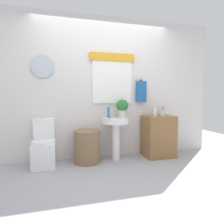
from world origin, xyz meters
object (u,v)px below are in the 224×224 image
at_px(laundry_hamper, 87,147).
at_px(lotion_bottle, 155,111).
at_px(wooden_cabinet, 158,136).
at_px(soap_bottle, 108,112).
at_px(pedestal_sink, 116,129).
at_px(toilet, 44,147).
at_px(potted_plant, 122,107).
at_px(toothbrush_cup, 163,113).

distance_m(laundry_hamper, lotion_bottle, 1.39).
bearing_deg(lotion_bottle, wooden_cabinet, 22.64).
distance_m(laundry_hamper, soap_bottle, 0.70).
bearing_deg(pedestal_sink, soap_bottle, 157.38).
xyz_separation_m(toilet, soap_bottle, (1.10, 0.01, 0.56)).
relative_size(potted_plant, toothbrush_cup, 1.76).
bearing_deg(toilet, toothbrush_cup, -0.41).
xyz_separation_m(pedestal_sink, wooden_cabinet, (0.85, 0.00, -0.18)).
distance_m(wooden_cabinet, potted_plant, 0.90).
height_order(toilet, toothbrush_cup, toothbrush_cup).
height_order(toilet, laundry_hamper, toilet).
distance_m(pedestal_sink, soap_bottle, 0.32).
bearing_deg(potted_plant, laundry_hamper, -174.74).
xyz_separation_m(pedestal_sink, lotion_bottle, (0.75, -0.04, 0.30)).
relative_size(toilet, potted_plant, 2.44).
relative_size(pedestal_sink, lotion_bottle, 4.23).
bearing_deg(toilet, potted_plant, 1.02).
xyz_separation_m(laundry_hamper, wooden_cabinet, (1.36, 0.00, 0.11)).
bearing_deg(lotion_bottle, toilet, 177.80).
bearing_deg(toilet, soap_bottle, 0.74).
distance_m(wooden_cabinet, soap_bottle, 1.07).
bearing_deg(lotion_bottle, soap_bottle, 174.09).
height_order(wooden_cabinet, potted_plant, potted_plant).
bearing_deg(wooden_cabinet, potted_plant, 175.14).
xyz_separation_m(pedestal_sink, potted_plant, (0.14, 0.06, 0.39)).
bearing_deg(pedestal_sink, laundry_hamper, 180.00).
bearing_deg(toothbrush_cup, potted_plant, 177.16).
height_order(soap_bottle, toothbrush_cup, toothbrush_cup).
xyz_separation_m(wooden_cabinet, soap_bottle, (-0.97, 0.05, 0.47)).
xyz_separation_m(pedestal_sink, soap_bottle, (-0.12, 0.05, 0.29)).
bearing_deg(toilet, laundry_hamper, -2.89).
relative_size(soap_bottle, potted_plant, 0.59).
bearing_deg(toothbrush_cup, wooden_cabinet, -168.06).
distance_m(soap_bottle, lotion_bottle, 0.87).
xyz_separation_m(toilet, toothbrush_cup, (2.16, -0.02, 0.53)).
bearing_deg(potted_plant, toothbrush_cup, -2.84).
xyz_separation_m(potted_plant, toothbrush_cup, (0.80, -0.04, -0.12)).
xyz_separation_m(wooden_cabinet, toothbrush_cup, (0.10, 0.02, 0.44)).
relative_size(pedestal_sink, soap_bottle, 3.99).
bearing_deg(wooden_cabinet, lotion_bottle, -157.36).
relative_size(lotion_bottle, toothbrush_cup, 0.97).
distance_m(soap_bottle, toothbrush_cup, 1.06).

